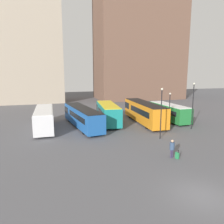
# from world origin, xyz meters

# --- Properties ---
(ground_plane) EXTENTS (160.00, 160.00, 0.00)m
(ground_plane) POSITION_xyz_m (0.00, 0.00, 0.00)
(ground_plane) COLOR #56565B
(building_block_left) EXTENTS (28.10, 10.43, 41.29)m
(building_block_left) POSITION_xyz_m (-19.08, 52.09, 20.65)
(building_block_left) COLOR tan
(building_block_left) RESTS_ON ground_plane
(building_block_right) EXTENTS (25.38, 13.84, 42.79)m
(building_block_right) POSITION_xyz_m (17.72, 52.09, 21.39)
(building_block_right) COLOR brown
(building_block_right) RESTS_ON ground_plane
(bus_0) EXTENTS (2.64, 10.39, 2.91)m
(bus_0) POSITION_xyz_m (-9.99, 21.06, 1.59)
(bus_0) COLOR silver
(bus_0) RESTS_ON ground_plane
(bus_1) EXTENTS (4.14, 12.64, 2.90)m
(bus_1) POSITION_xyz_m (-4.62, 20.78, 1.59)
(bus_1) COLOR #1E56A3
(bus_1) RESTS_ON ground_plane
(bus_2) EXTENTS (3.60, 9.63, 3.07)m
(bus_2) POSITION_xyz_m (-0.34, 21.88, 1.67)
(bus_2) COLOR #19847F
(bus_2) RESTS_ON ground_plane
(bus_3) EXTENTS (3.23, 12.56, 3.25)m
(bus_3) POSITION_xyz_m (5.35, 20.75, 1.78)
(bus_3) COLOR orange
(bus_3) RESTS_ON ground_plane
(bus_4) EXTENTS (2.74, 9.26, 2.76)m
(bus_4) POSITION_xyz_m (9.99, 20.88, 1.50)
(bus_4) COLOR #237A38
(bus_4) RESTS_ON ground_plane
(traveler) EXTENTS (0.55, 0.55, 1.78)m
(traveler) POSITION_xyz_m (1.65, 6.37, 1.05)
(traveler) COLOR #382D4C
(traveler) RESTS_ON ground_plane
(suitcase) EXTENTS (0.25, 0.40, 0.91)m
(suitcase) POSITION_xyz_m (2.00, 5.99, 0.32)
(suitcase) COLOR #28844C
(suitcase) RESTS_ON ground_plane
(lamp_post_0) EXTENTS (0.28, 0.28, 5.11)m
(lamp_post_0) POSITION_xyz_m (7.60, 16.85, 3.04)
(lamp_post_0) COLOR black
(lamp_post_0) RESTS_ON ground_plane
(lamp_post_1) EXTENTS (0.28, 0.28, 6.20)m
(lamp_post_1) POSITION_xyz_m (3.56, 12.07, 3.61)
(lamp_post_1) COLOR black
(lamp_post_1) RESTS_ON ground_plane
(lamp_post_2) EXTENTS (0.28, 0.28, 6.59)m
(lamp_post_2) POSITION_xyz_m (10.13, 14.96, 3.82)
(lamp_post_2) COLOR black
(lamp_post_2) RESTS_ON ground_plane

